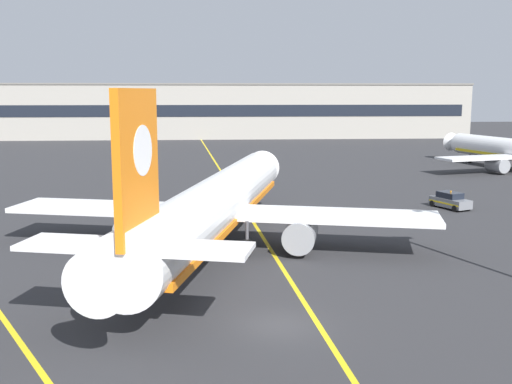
# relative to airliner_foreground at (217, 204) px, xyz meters

# --- Properties ---
(ground_plane) EXTENTS (400.00, 400.00, 0.00)m
(ground_plane) POSITION_rel_airliner_foreground_xyz_m (2.89, -15.14, -3.37)
(ground_plane) COLOR #2D2D30
(taxiway_centreline) EXTENTS (12.39, 179.61, 0.01)m
(taxiway_centreline) POSITION_rel_airliner_foreground_xyz_m (2.89, 14.86, -3.37)
(taxiway_centreline) COLOR yellow
(taxiway_centreline) RESTS_ON ground
(taxiway_lead_in_stripe) EXTENTS (30.24, 52.12, 0.01)m
(taxiway_lead_in_stripe) POSITION_rel_airliner_foreground_xyz_m (-11.11, -13.14, -3.37)
(taxiway_lead_in_stripe) COLOR yellow
(taxiway_lead_in_stripe) RESTS_ON ground
(airliner_foreground) EXTENTS (32.21, 40.95, 11.65)m
(airliner_foreground) POSITION_rel_airliner_foreground_xyz_m (0.00, 0.00, 0.00)
(airliner_foreground) COLOR white
(airliner_foreground) RESTS_ON ground
(service_car_second) EXTENTS (3.25, 4.57, 1.79)m
(service_car_second) POSITION_rel_airliner_foreground_xyz_m (23.30, 13.99, -2.60)
(service_car_second) COLOR slate
(service_car_second) RESTS_ON ground
(safety_cone_by_nose_gear) EXTENTS (0.44, 0.44, 0.55)m
(safety_cone_by_nose_gear) POSITION_rel_airliner_foreground_xyz_m (0.60, 15.27, -3.11)
(safety_cone_by_nose_gear) COLOR orange
(safety_cone_by_nose_gear) RESTS_ON ground
(terminal_building) EXTENTS (122.47, 12.40, 13.57)m
(terminal_building) POSITION_rel_airliner_foreground_xyz_m (2.99, 109.15, 3.42)
(terminal_building) COLOR #9E998E
(terminal_building) RESTS_ON ground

